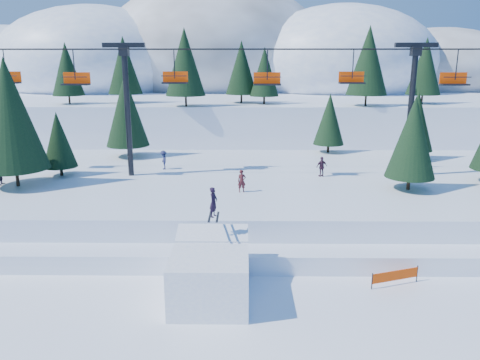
{
  "coord_description": "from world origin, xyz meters",
  "views": [
    {
      "loc": [
        0.14,
        -18.53,
        11.5
      ],
      "look_at": [
        -0.11,
        6.0,
        5.2
      ],
      "focal_mm": 35.0,
      "sensor_mm": 36.0,
      "label": 1
    }
  ],
  "objects_px": {
    "banner_far": "(387,257)",
    "chairlift": "(255,89)",
    "jump_kicker": "(210,273)",
    "banner_near": "(395,276)"
  },
  "relations": [
    {
      "from": "banner_far",
      "to": "chairlift",
      "type": "bearing_deg",
      "value": 122.58
    },
    {
      "from": "chairlift",
      "to": "banner_far",
      "type": "relative_size",
      "value": 16.75
    },
    {
      "from": "chairlift",
      "to": "banner_far",
      "type": "height_order",
      "value": "chairlift"
    },
    {
      "from": "jump_kicker",
      "to": "chairlift",
      "type": "xyz_separation_m",
      "value": [
        2.47,
        15.48,
        7.96
      ]
    },
    {
      "from": "jump_kicker",
      "to": "banner_far",
      "type": "height_order",
      "value": "jump_kicker"
    },
    {
      "from": "jump_kicker",
      "to": "chairlift",
      "type": "height_order",
      "value": "chairlift"
    },
    {
      "from": "jump_kicker",
      "to": "chairlift",
      "type": "relative_size",
      "value": 0.12
    },
    {
      "from": "banner_near",
      "to": "banner_far",
      "type": "xyz_separation_m",
      "value": [
        0.3,
        2.4,
        0.0
      ]
    },
    {
      "from": "banner_near",
      "to": "jump_kicker",
      "type": "bearing_deg",
      "value": -171.33
    },
    {
      "from": "chairlift",
      "to": "banner_near",
      "type": "relative_size",
      "value": 17.0
    }
  ]
}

